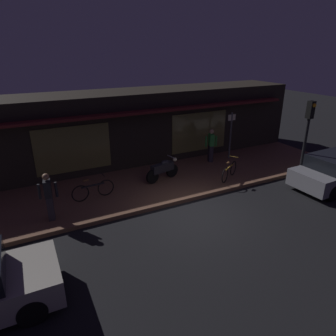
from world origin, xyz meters
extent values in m
plane|color=black|center=(0.00, 0.00, 0.00)|extent=(60.00, 60.00, 0.00)
cube|color=brown|center=(0.00, 3.00, 0.07)|extent=(18.00, 4.00, 0.15)
cube|color=black|center=(0.00, 6.40, 1.80)|extent=(18.00, 2.80, 3.60)
cube|color=brown|center=(-3.20, 4.98, 1.50)|extent=(3.20, 0.04, 2.00)
cube|color=brown|center=(3.20, 4.98, 1.50)|extent=(3.20, 0.04, 2.00)
cube|color=#591919|center=(0.00, 4.75, 2.85)|extent=(16.20, 0.50, 0.12)
cylinder|color=black|center=(-0.43, 2.93, 0.45)|extent=(0.61, 0.25, 0.60)
cylinder|color=black|center=(0.64, 3.18, 0.45)|extent=(0.61, 0.25, 0.60)
cube|color=black|center=(0.11, 3.06, 0.73)|extent=(1.13, 0.52, 0.36)
ellipsoid|color=black|center=(0.26, 3.09, 0.93)|extent=(0.48, 0.33, 0.20)
sphere|color=#F9EDB7|center=(0.81, 3.22, 0.93)|extent=(0.18, 0.18, 0.18)
cylinder|color=gray|center=(0.62, 3.18, 1.10)|extent=(0.15, 0.54, 0.03)
torus|color=black|center=(-3.52, 2.64, 0.48)|extent=(0.66, 0.09, 0.66)
torus|color=black|center=(-2.52, 2.72, 0.48)|extent=(0.66, 0.09, 0.66)
cube|color=black|center=(-3.02, 2.68, 0.70)|extent=(0.90, 0.10, 0.06)
cube|color=brown|center=(-3.27, 2.66, 0.97)|extent=(0.21, 0.09, 0.06)
cylinder|color=black|center=(-2.60, 2.71, 1.05)|extent=(0.05, 0.42, 0.02)
torus|color=black|center=(2.36, 1.58, 0.48)|extent=(0.59, 0.37, 0.66)
torus|color=black|center=(3.21, 2.10, 0.48)|extent=(0.59, 0.37, 0.66)
cube|color=#B78C2D|center=(2.78, 1.84, 0.70)|extent=(0.79, 0.50, 0.06)
cube|color=brown|center=(2.57, 1.71, 0.97)|extent=(0.21, 0.17, 0.06)
cylinder|color=#B78C2D|center=(3.14, 2.06, 1.05)|extent=(0.24, 0.37, 0.02)
cube|color=#28232D|center=(-4.67, 1.80, 0.57)|extent=(0.24, 0.31, 0.85)
cube|color=black|center=(-4.67, 1.80, 1.29)|extent=(0.28, 0.41, 0.58)
sphere|color=#8C6647|center=(-4.67, 1.80, 1.71)|extent=(0.22, 0.22, 0.22)
cylinder|color=black|center=(-4.93, 1.84, 1.22)|extent=(0.10, 0.10, 0.52)
cylinder|color=black|center=(-4.42, 1.76, 1.22)|extent=(0.10, 0.10, 0.52)
cube|color=#28232D|center=(3.31, 4.04, 0.57)|extent=(0.27, 0.32, 0.85)
cube|color=#2D8C38|center=(3.31, 4.04, 1.29)|extent=(0.32, 0.43, 0.58)
sphere|color=tan|center=(3.31, 4.04, 1.71)|extent=(0.22, 0.22, 0.22)
cylinder|color=#2D8C38|center=(3.06, 4.12, 1.22)|extent=(0.11, 0.11, 0.52)
cylinder|color=#2D8C38|center=(3.56, 3.97, 1.22)|extent=(0.11, 0.11, 0.52)
cylinder|color=#47474C|center=(4.48, 4.03, 1.35)|extent=(0.09, 0.09, 2.40)
cube|color=beige|center=(4.48, 4.03, 2.30)|extent=(0.44, 0.03, 0.30)
cylinder|color=black|center=(5.34, 0.25, 1.80)|extent=(0.12, 0.12, 3.60)
cube|color=black|center=(5.34, 0.25, 3.25)|extent=(0.24, 0.24, 0.70)
sphere|color=orange|center=(5.34, 0.12, 3.45)|extent=(0.16, 0.16, 0.16)
cylinder|color=black|center=(-5.59, -0.70, 0.32)|extent=(0.64, 0.23, 0.64)
cylinder|color=black|center=(-5.62, -2.26, 0.32)|extent=(0.64, 0.23, 0.64)
cylinder|color=black|center=(5.21, 0.14, 0.32)|extent=(0.65, 0.24, 0.64)
cylinder|color=black|center=(5.25, -1.42, 0.32)|extent=(0.65, 0.24, 0.64)
camera|label=1|loc=(-5.29, -7.98, 5.56)|focal=32.67mm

